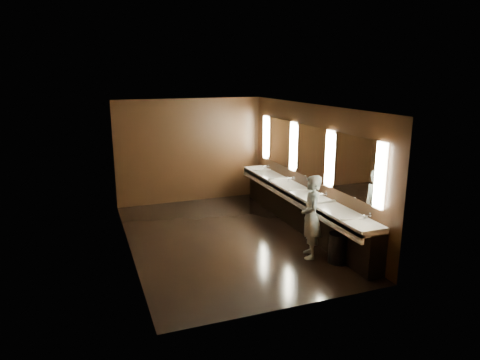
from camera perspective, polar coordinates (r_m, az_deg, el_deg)
floor at (r=9.27m, az=-1.88°, el=-7.74°), size 6.00×6.00×0.00m
ceiling at (r=8.64m, az=-2.03°, el=9.78°), size 4.00×6.00×0.02m
wall_back at (r=11.68m, az=-6.66°, el=3.89°), size 4.00×0.02×2.80m
wall_front at (r=6.19m, az=6.97°, el=-5.31°), size 4.00×0.02×2.80m
wall_left at (r=8.45m, az=-14.92°, el=-0.41°), size 0.02×6.00×2.80m
wall_right at (r=9.66m, az=9.37°, el=1.66°), size 0.02×6.00×2.80m
sink_counter at (r=9.79m, az=8.11°, el=-3.60°), size 0.55×5.40×1.01m
mirror_band at (r=9.58m, az=9.35°, el=3.70°), size 0.06×5.03×1.15m
person at (r=8.22m, az=9.47°, el=-4.86°), size 0.57×0.68×1.61m
trash_bin at (r=8.25m, az=12.98°, el=-8.83°), size 0.40×0.40×0.57m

